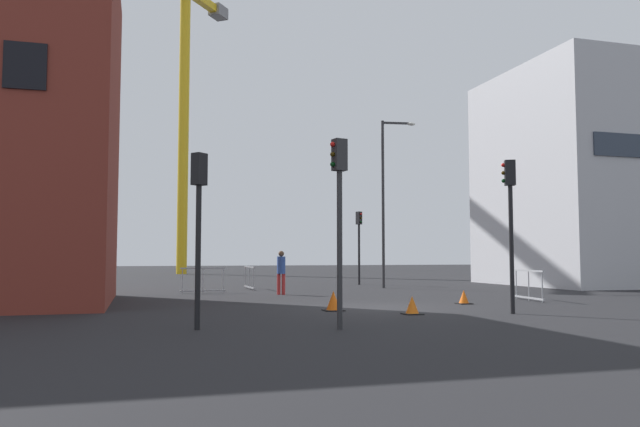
# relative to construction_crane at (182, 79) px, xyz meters

# --- Properties ---
(ground) EXTENTS (160.00, 160.00, 0.00)m
(ground) POSITION_rel_construction_crane_xyz_m (3.89, -36.68, -16.94)
(ground) COLOR black
(office_block) EXTENTS (11.29, 9.75, 11.64)m
(office_block) POSITION_rel_construction_crane_xyz_m (21.58, -25.91, -11.12)
(office_block) COLOR #B7B7BC
(office_block) RESTS_ON ground
(construction_crane) EXTENTS (11.90, 15.13, 25.78)m
(construction_crane) POSITION_rel_construction_crane_xyz_m (0.00, 0.00, 0.00)
(construction_crane) COLOR gold
(construction_crane) RESTS_ON ground
(streetlamp_tall) EXTENTS (1.74, 0.41, 8.28)m
(streetlamp_tall) POSITION_rel_construction_crane_xyz_m (8.50, -26.06, -12.14)
(streetlamp_tall) COLOR #2D2D30
(streetlamp_tall) RESTS_ON ground
(traffic_light_median) EXTENTS (0.39, 0.34, 4.22)m
(traffic_light_median) POSITION_rel_construction_crane_xyz_m (6.67, -39.49, -14.12)
(traffic_light_median) COLOR black
(traffic_light_median) RESTS_ON ground
(traffic_light_far) EXTENTS (0.32, 0.39, 3.99)m
(traffic_light_far) POSITION_rel_construction_crane_xyz_m (8.34, -22.45, -14.26)
(traffic_light_far) COLOR black
(traffic_light_far) RESTS_ON ground
(traffic_light_island) EXTENTS (0.39, 0.30, 4.14)m
(traffic_light_island) POSITION_rel_construction_crane_xyz_m (1.04, -41.57, -14.17)
(traffic_light_island) COLOR #2D2D30
(traffic_light_island) RESTS_ON ground
(traffic_light_crosswalk) EXTENTS (0.37, 0.37, 3.81)m
(traffic_light_crosswalk) POSITION_rel_construction_crane_xyz_m (-1.91, -40.80, -14.36)
(traffic_light_crosswalk) COLOR black
(traffic_light_crosswalk) RESTS_ON ground
(pedestrian_walking) EXTENTS (0.34, 0.34, 1.78)m
(pedestrian_walking) POSITION_rel_construction_crane_xyz_m (2.39, -29.66, -15.90)
(pedestrian_walking) COLOR red
(pedestrian_walking) RESTS_ON ground
(safety_barrier_mid_span) EXTENTS (0.11, 2.32, 1.08)m
(safety_barrier_mid_span) POSITION_rel_construction_crane_xyz_m (1.81, -25.39, -16.37)
(safety_barrier_mid_span) COLOR gray
(safety_barrier_mid_span) RESTS_ON ground
(safety_barrier_rear) EXTENTS (0.33, 2.09, 1.08)m
(safety_barrier_rear) POSITION_rel_construction_crane_xyz_m (10.06, -35.34, -16.37)
(safety_barrier_rear) COLOR #9EA0A5
(safety_barrier_rear) RESTS_ON ground
(safety_barrier_right_run) EXTENTS (1.91, 0.21, 1.08)m
(safety_barrier_right_run) POSITION_rel_construction_crane_xyz_m (-0.57, -27.77, -16.37)
(safety_barrier_right_run) COLOR #9EA0A5
(safety_barrier_right_run) RESTS_ON ground
(traffic_cone_orange) EXTENTS (0.45, 0.45, 0.46)m
(traffic_cone_orange) POSITION_rel_construction_crane_xyz_m (7.10, -36.06, -16.73)
(traffic_cone_orange) COLOR black
(traffic_cone_orange) RESTS_ON ground
(traffic_cone_on_verge) EXTENTS (0.49, 0.49, 0.50)m
(traffic_cone_on_verge) POSITION_rel_construction_crane_xyz_m (3.96, -38.90, -16.71)
(traffic_cone_on_verge) COLOR black
(traffic_cone_on_verge) RESTS_ON ground
(traffic_cone_by_barrier) EXTENTS (0.56, 0.56, 0.57)m
(traffic_cone_by_barrier) POSITION_rel_construction_crane_xyz_m (2.24, -37.27, -16.67)
(traffic_cone_by_barrier) COLOR black
(traffic_cone_by_barrier) RESTS_ON ground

